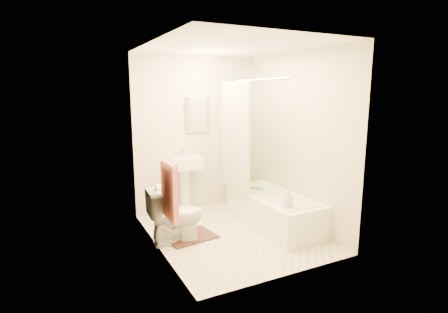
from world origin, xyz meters
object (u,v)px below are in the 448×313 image
sink (185,182)px  bathtub (274,210)px  toilet (176,216)px  bath_mat (190,236)px  soap_bottle (288,199)px

sink → bathtub: (0.92, -1.05, -0.26)m
toilet → bath_mat: size_ratio=1.11×
toilet → soap_bottle: (1.25, -0.60, 0.20)m
toilet → sink: (0.49, 0.96, 0.14)m
sink → bath_mat: 1.08m
bathtub → bath_mat: bearing=174.2°
soap_bottle → bathtub: bearing=73.1°
bathtub → bath_mat: size_ratio=2.49×
sink → soap_bottle: (0.77, -1.56, 0.06)m
bathtub → soap_bottle: soap_bottle is taller
sink → bath_mat: (-0.29, -0.92, -0.47)m
toilet → bath_mat: (0.20, 0.04, -0.33)m
sink → bathtub: 1.42m
bathtub → soap_bottle: bearing=-106.9°
bath_mat → soap_bottle: bearing=-31.2°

